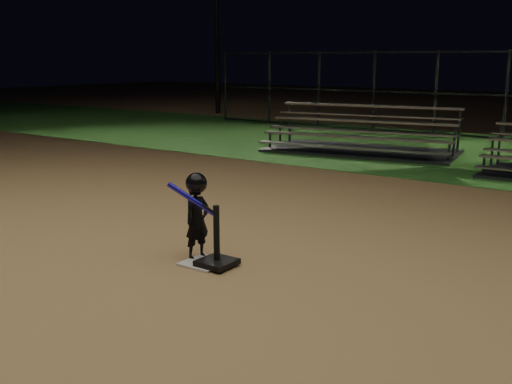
{
  "coord_description": "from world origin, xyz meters",
  "views": [
    {
      "loc": [
        4.24,
        -4.93,
        2.26
      ],
      "look_at": [
        0.0,
        1.0,
        0.65
      ],
      "focal_mm": 42.49,
      "sensor_mm": 36.0,
      "label": 1
    }
  ],
  "objects_px": {
    "batting_tee": "(217,255)",
    "child_batter": "(197,213)",
    "bleacher_left": "(361,143)",
    "home_plate": "(204,263)"
  },
  "relations": [
    {
      "from": "child_batter",
      "to": "bleacher_left",
      "type": "relative_size",
      "value": 0.21
    },
    {
      "from": "home_plate",
      "to": "bleacher_left",
      "type": "bearing_deg",
      "value": 104.66
    },
    {
      "from": "child_batter",
      "to": "batting_tee",
      "type": "bearing_deg",
      "value": -95.27
    },
    {
      "from": "batting_tee",
      "to": "child_batter",
      "type": "distance_m",
      "value": 0.55
    },
    {
      "from": "home_plate",
      "to": "child_batter",
      "type": "bearing_deg",
      "value": 151.43
    },
    {
      "from": "home_plate",
      "to": "batting_tee",
      "type": "height_order",
      "value": "batting_tee"
    },
    {
      "from": "bleacher_left",
      "to": "home_plate",
      "type": "bearing_deg",
      "value": -84.48
    },
    {
      "from": "batting_tee",
      "to": "bleacher_left",
      "type": "bearing_deg",
      "value": 105.8
    },
    {
      "from": "home_plate",
      "to": "bleacher_left",
      "type": "distance_m",
      "value": 8.83
    },
    {
      "from": "batting_tee",
      "to": "bleacher_left",
      "type": "distance_m",
      "value": 8.87
    }
  ]
}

